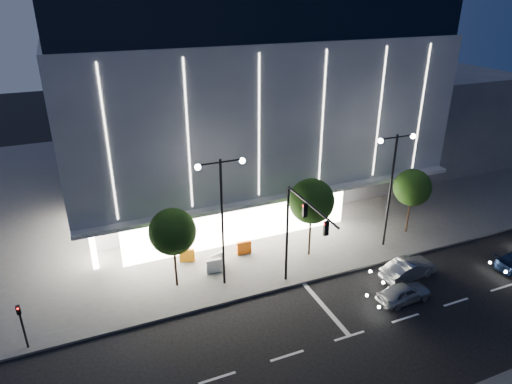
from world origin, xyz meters
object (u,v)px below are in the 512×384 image
object	(u,v)px
tree_mid	(312,203)
car_lead	(404,293)
ped_signal_far	(22,322)
car_second	(409,269)
tree_right	(412,189)
tree_left	(173,234)
street_lamp_east	(392,175)
traffic_mast	(298,225)
barrier_a	(187,255)
barrier_d	(214,266)
street_lamp_west	(222,205)
barrier_b	(217,259)
barrier_c	(244,248)

from	to	relation	value
tree_mid	car_lead	distance (m)	8.52
ped_signal_far	car_lead	size ratio (longest dim) A/B	0.82
car_second	tree_right	bearing A→B (deg)	-45.43
tree_left	tree_right	size ratio (longest dim) A/B	1.04
street_lamp_east	tree_left	bearing A→B (deg)	176.35
traffic_mast	barrier_a	world-z (taller)	traffic_mast
traffic_mast	tree_left	distance (m)	7.95
traffic_mast	tree_left	bearing A→B (deg)	152.16
traffic_mast	barrier_a	size ratio (longest dim) A/B	6.43
ped_signal_far	barrier_d	size ratio (longest dim) A/B	2.73
street_lamp_east	street_lamp_west	bearing A→B (deg)	180.00
tree_right	street_lamp_west	bearing A→B (deg)	-176.36
barrier_a	car_second	bearing A→B (deg)	-11.00
tree_left	tree_right	xyz separation A→B (m)	(19.00, -0.00, -0.15)
ped_signal_far	barrier_a	size ratio (longest dim) A/B	2.73
ped_signal_far	tree_right	xyz separation A→B (m)	(28.03, 2.52, 2.00)
car_second	barrier_b	xyz separation A→B (m)	(-11.71, 6.28, -0.04)
tree_left	car_second	size ratio (longest dim) A/B	1.36
traffic_mast	street_lamp_east	world-z (taller)	street_lamp_east
street_lamp_west	ped_signal_far	world-z (taller)	street_lamp_west
car_lead	barrier_d	bearing A→B (deg)	51.44
street_lamp_west	barrier_d	distance (m)	5.52
ped_signal_far	tree_left	bearing A→B (deg)	15.61
car_second	barrier_c	size ratio (longest dim) A/B	3.82
tree_mid	barrier_d	xyz separation A→B (m)	(-7.27, 0.48, -3.68)
barrier_b	tree_mid	bearing A→B (deg)	-25.15
street_lamp_west	tree_mid	bearing A→B (deg)	8.26
barrier_a	barrier_d	world-z (taller)	same
tree_right	tree_left	bearing A→B (deg)	180.00
street_lamp_west	car_lead	size ratio (longest dim) A/B	2.46
traffic_mast	car_lead	size ratio (longest dim) A/B	1.93
car_second	barrier_d	xyz separation A→B (m)	(-12.20, 5.60, -0.04)
street_lamp_west	barrier_b	xyz separation A→B (m)	(0.24, 2.18, -5.31)
barrier_c	street_lamp_east	bearing A→B (deg)	-13.05
barrier_d	traffic_mast	bearing A→B (deg)	-41.77
street_lamp_west	car_second	distance (m)	13.69
ped_signal_far	tree_mid	xyz separation A→B (m)	(19.03, 2.52, 2.45)
tree_left	barrier_b	distance (m)	4.81
barrier_a	street_lamp_west	bearing A→B (deg)	-47.22
street_lamp_west	tree_left	xyz separation A→B (m)	(-2.97, 1.02, -1.92)
traffic_mast	street_lamp_east	bearing A→B (deg)	16.48
tree_left	barrier_b	xyz separation A→B (m)	(3.21, 1.16, -3.38)
ped_signal_far	street_lamp_east	bearing A→B (deg)	3.44
tree_right	barrier_b	distance (m)	16.16
tree_right	car_second	world-z (taller)	tree_right
tree_mid	car_second	world-z (taller)	tree_mid
tree_mid	car_lead	size ratio (longest dim) A/B	1.68
car_lead	barrier_c	xyz separation A→B (m)	(-7.38, 9.02, 0.03)
car_second	street_lamp_east	bearing A→B (deg)	-21.25
tree_left	ped_signal_far	bearing A→B (deg)	-164.39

